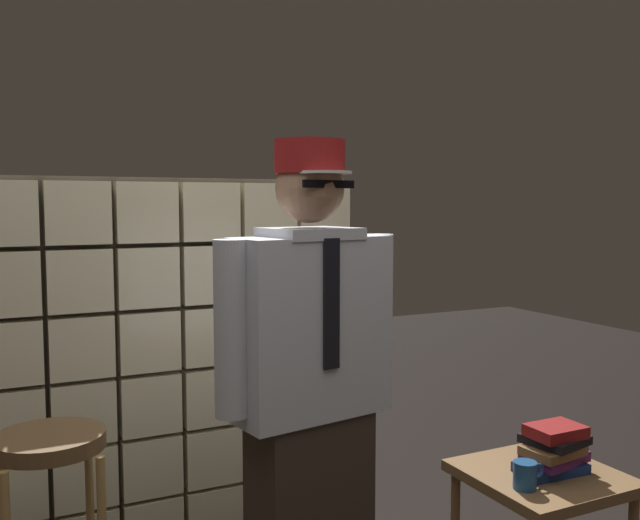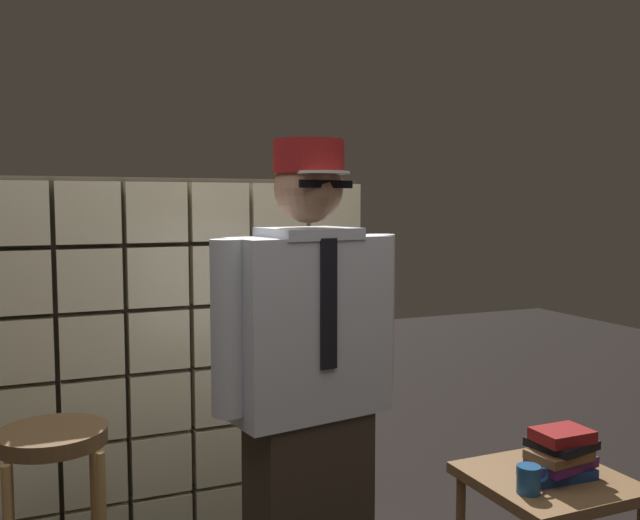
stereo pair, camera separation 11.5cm
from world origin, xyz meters
name	(u,v)px [view 1 (the left image)]	position (x,y,z in m)	size (l,w,h in m)	color
glass_block_wall	(181,369)	(0.00, 1.27, 0.79)	(1.61, 0.10, 1.61)	beige
standing_person	(310,393)	(0.19, 0.40, 0.88)	(0.68, 0.32, 1.69)	#382D23
bar_stool	(51,496)	(-0.57, 0.67, 0.58)	(0.34, 0.34, 0.78)	brown
side_table	(542,489)	(1.07, 0.27, 0.44)	(0.52, 0.52, 0.51)	brown
book_stack	(554,450)	(1.10, 0.24, 0.60)	(0.27, 0.22, 0.18)	navy
coffee_mug	(526,475)	(0.91, 0.18, 0.56)	(0.13, 0.08, 0.09)	navy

